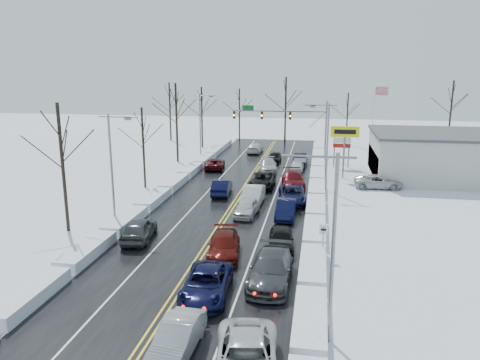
% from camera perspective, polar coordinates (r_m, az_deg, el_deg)
% --- Properties ---
extents(ground, '(160.00, 160.00, 0.00)m').
position_cam_1_polar(ground, '(40.76, -1.62, -4.31)').
color(ground, silver).
rests_on(ground, ground).
extents(road_surface, '(14.00, 84.00, 0.01)m').
position_cam_1_polar(road_surface, '(42.63, -1.09, -3.49)').
color(road_surface, black).
rests_on(road_surface, ground).
extents(snow_bank_left, '(1.63, 72.00, 0.78)m').
position_cam_1_polar(snow_bank_left, '(44.63, -10.73, -2.94)').
color(snow_bank_left, white).
rests_on(snow_bank_left, ground).
extents(snow_bank_right, '(1.63, 72.00, 0.78)m').
position_cam_1_polar(snow_bank_right, '(41.92, 9.19, -3.97)').
color(snow_bank_right, white).
rests_on(snow_bank_right, ground).
extents(traffic_signal_mast, '(13.28, 0.39, 8.00)m').
position_cam_1_polar(traffic_signal_mast, '(66.51, 6.09, 7.45)').
color(traffic_signal_mast, slate).
rests_on(traffic_signal_mast, ground).
extents(tires_plus_sign, '(3.20, 0.34, 6.00)m').
position_cam_1_polar(tires_plus_sign, '(54.59, 12.66, 5.35)').
color(tires_plus_sign, slate).
rests_on(tires_plus_sign, ground).
extents(used_vehicles_sign, '(2.20, 0.22, 4.65)m').
position_cam_1_polar(used_vehicles_sign, '(60.77, 12.32, 4.58)').
color(used_vehicles_sign, slate).
rests_on(used_vehicles_sign, ground).
extents(speed_limit_sign, '(0.55, 0.09, 2.35)m').
position_cam_1_polar(speed_limit_sign, '(31.93, 10.12, -6.59)').
color(speed_limit_sign, slate).
rests_on(speed_limit_sign, ground).
extents(flagpole, '(1.87, 1.20, 10.00)m').
position_cam_1_polar(flagpole, '(68.73, 16.10, 7.58)').
color(flagpole, silver).
rests_on(flagpole, ground).
extents(dealership_building, '(20.40, 12.40, 5.30)m').
position_cam_1_polar(dealership_building, '(59.15, 25.60, 2.66)').
color(dealership_building, '#B8B8B3').
rests_on(dealership_building, ground).
extents(streetlight_se, '(3.20, 0.25, 9.00)m').
position_cam_1_polar(streetlight_se, '(21.28, 10.83, -6.52)').
color(streetlight_se, slate).
rests_on(streetlight_se, ground).
extents(streetlight_ne, '(3.20, 0.25, 9.00)m').
position_cam_1_polar(streetlight_ne, '(48.55, 10.39, 4.83)').
color(streetlight_ne, slate).
rests_on(streetlight_ne, ground).
extents(streetlight_sw, '(3.20, 0.25, 9.00)m').
position_cam_1_polar(streetlight_sw, '(38.27, -15.17, 2.25)').
color(streetlight_sw, slate).
rests_on(streetlight_sw, ground).
extents(streetlight_nw, '(3.20, 0.25, 9.00)m').
position_cam_1_polar(streetlight_nw, '(64.44, -4.72, 7.14)').
color(streetlight_nw, slate).
rests_on(streetlight_nw, ground).
extents(tree_left_b, '(4.00, 4.00, 10.00)m').
position_cam_1_polar(tree_left_b, '(37.74, -21.03, 4.24)').
color(tree_left_b, '#2D231C').
rests_on(tree_left_b, ground).
extents(tree_left_c, '(3.40, 3.40, 8.50)m').
position_cam_1_polar(tree_left_c, '(49.92, -11.78, 5.74)').
color(tree_left_c, '#2D231C').
rests_on(tree_left_c, ground).
extents(tree_left_d, '(4.20, 4.20, 10.50)m').
position_cam_1_polar(tree_left_d, '(63.13, -7.79, 8.77)').
color(tree_left_d, '#2D231C').
rests_on(tree_left_d, ground).
extents(tree_left_e, '(3.80, 3.80, 9.50)m').
position_cam_1_polar(tree_left_e, '(74.58, -4.69, 9.04)').
color(tree_left_e, '#2D231C').
rests_on(tree_left_e, ground).
extents(tree_far_a, '(4.00, 4.00, 10.00)m').
position_cam_1_polar(tree_far_a, '(82.32, -8.58, 9.61)').
color(tree_far_a, '#2D231C').
rests_on(tree_far_a, ground).
extents(tree_far_b, '(3.60, 3.60, 9.00)m').
position_cam_1_polar(tree_far_b, '(80.43, -0.08, 9.17)').
color(tree_far_b, '#2D231C').
rests_on(tree_far_b, ground).
extents(tree_far_c, '(4.40, 4.40, 11.00)m').
position_cam_1_polar(tree_far_c, '(77.37, 5.60, 9.97)').
color(tree_far_c, '#2D231C').
rests_on(tree_far_c, ground).
extents(tree_far_d, '(3.40, 3.40, 8.50)m').
position_cam_1_polar(tree_far_d, '(78.90, 13.00, 8.48)').
color(tree_far_d, '#2D231C').
rests_on(tree_far_d, ground).
extents(tree_far_e, '(4.20, 4.20, 10.50)m').
position_cam_1_polar(tree_far_e, '(81.73, 24.42, 8.78)').
color(tree_far_e, '#2D231C').
rests_on(tree_far_e, ground).
extents(queued_car_1, '(1.72, 4.55, 1.48)m').
position_cam_1_polar(queued_car_1, '(22.64, -7.63, -20.17)').
color(queued_car_1, '#9C9EA4').
rests_on(queued_car_1, ground).
extents(queued_car_2, '(2.87, 5.60, 1.51)m').
position_cam_1_polar(queued_car_2, '(27.18, -4.09, -13.91)').
color(queued_car_2, black).
rests_on(queued_car_2, ground).
extents(queued_car_3, '(2.75, 5.36, 1.49)m').
position_cam_1_polar(queued_car_3, '(32.35, -1.95, -9.20)').
color(queued_car_3, '#4C0D0A').
rests_on(queued_car_3, ground).
extents(queued_car_4, '(2.13, 4.41, 1.45)m').
position_cam_1_polar(queued_car_4, '(40.71, 0.86, -4.33)').
color(queued_car_4, silver).
rests_on(queued_car_4, ground).
extents(queued_car_5, '(1.84, 5.14, 1.69)m').
position_cam_1_polar(queued_car_5, '(43.91, 1.56, -2.98)').
color(queued_car_5, silver).
rests_on(queued_car_5, ground).
extents(queued_car_6, '(2.62, 5.56, 1.54)m').
position_cam_1_polar(queued_car_6, '(50.11, 2.72, -0.89)').
color(queued_car_6, black).
rests_on(queued_car_6, ground).
extents(queued_car_7, '(2.76, 5.33, 1.48)m').
position_cam_1_polar(queued_car_7, '(57.90, 3.44, 1.09)').
color(queued_car_7, '#A5A8AD').
rests_on(queued_car_7, ground).
extents(queued_car_8, '(1.78, 4.13, 1.39)m').
position_cam_1_polar(queued_car_8, '(63.40, 4.20, 2.18)').
color(queued_car_8, black).
rests_on(queued_car_8, ground).
extents(queued_car_11, '(2.49, 5.96, 1.72)m').
position_cam_1_polar(queued_car_11, '(28.66, 3.73, -12.37)').
color(queued_car_11, '#3A3C3F').
rests_on(queued_car_11, ground).
extents(queued_car_12, '(2.16, 4.48, 1.47)m').
position_cam_1_polar(queued_car_12, '(33.59, 5.01, -8.37)').
color(queued_car_12, black).
rests_on(queued_car_12, ground).
extents(queued_car_13, '(1.61, 4.60, 1.52)m').
position_cam_1_polar(queued_car_13, '(40.31, 5.59, -4.58)').
color(queued_car_13, black).
rests_on(queued_car_13, ground).
extents(queued_car_14, '(3.07, 5.59, 1.48)m').
position_cam_1_polar(queued_car_14, '(44.85, 6.37, -2.70)').
color(queued_car_14, black).
rests_on(queued_car_14, ground).
extents(queued_car_15, '(3.03, 6.04, 1.68)m').
position_cam_1_polar(queued_car_15, '(50.36, 6.46, -0.89)').
color(queued_car_15, '#500A12').
rests_on(queued_car_15, ground).
extents(queued_car_16, '(1.66, 3.93, 1.33)m').
position_cam_1_polar(queued_car_16, '(58.28, 6.94, 1.10)').
color(queued_car_16, silver).
rests_on(queued_car_16, ground).
extents(queued_car_17, '(1.84, 4.81, 1.57)m').
position_cam_1_polar(queued_car_17, '(61.68, 7.34, 1.78)').
color(queued_car_17, black).
rests_on(queued_car_17, ground).
extents(oncoming_car_0, '(2.00, 4.84, 1.56)m').
position_cam_1_polar(oncoming_car_0, '(47.29, -2.22, -1.77)').
color(oncoming_car_0, black).
rests_on(oncoming_car_0, ground).
extents(oncoming_car_1, '(2.80, 5.07, 1.34)m').
position_cam_1_polar(oncoming_car_1, '(59.10, -3.06, 1.35)').
color(oncoming_car_1, '#46090F').
rests_on(oncoming_car_1, ground).
extents(oncoming_car_2, '(2.10, 5.03, 1.45)m').
position_cam_1_polar(oncoming_car_2, '(70.45, 1.85, 3.37)').
color(oncoming_car_2, silver).
rests_on(oncoming_car_2, ground).
extents(oncoming_car_3, '(2.55, 5.07, 1.66)m').
position_cam_1_polar(oncoming_car_3, '(35.99, -12.14, -7.10)').
color(oncoming_car_3, '#3D3F42').
rests_on(oncoming_car_3, ground).
extents(parked_car_0, '(5.12, 2.48, 1.40)m').
position_cam_1_polar(parked_car_0, '(51.87, 16.46, -0.94)').
color(parked_car_0, silver).
rests_on(parked_car_0, ground).
extents(parked_car_1, '(2.25, 5.52, 1.60)m').
position_cam_1_polar(parked_car_1, '(57.11, 18.94, 0.19)').
color(parked_car_1, '#393B3D').
rests_on(parked_car_1, ground).
extents(parked_car_2, '(1.97, 4.19, 1.39)m').
position_cam_1_polar(parked_car_2, '(62.03, 16.37, 1.40)').
color(parked_car_2, black).
rests_on(parked_car_2, ground).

